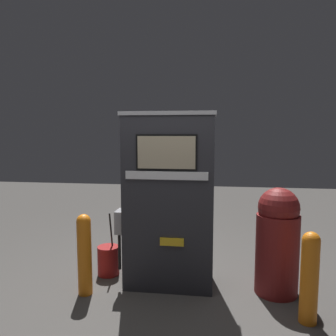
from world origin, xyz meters
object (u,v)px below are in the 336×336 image
(safety_bollard, at_px, (84,252))
(safety_bollard_far, at_px, (310,275))
(trash_bin, at_px, (277,240))
(gas_pump, at_px, (169,200))
(squeegee_bucket, at_px, (108,260))

(safety_bollard, bearing_deg, safety_bollard_far, -6.09)
(trash_bin, xyz_separation_m, safety_bollard_far, (0.18, -0.53, -0.13))
(gas_pump, distance_m, squeegee_bucket, 1.09)
(safety_bollard, distance_m, trash_bin, 2.01)
(safety_bollard, distance_m, squeegee_bucket, 0.57)
(safety_bollard_far, xyz_separation_m, squeegee_bucket, (-2.07, 0.72, -0.27))
(gas_pump, relative_size, safety_bollard, 2.22)
(safety_bollard_far, height_order, squeegee_bucket, safety_bollard_far)
(trash_bin, bearing_deg, gas_pump, 177.89)
(trash_bin, distance_m, squeegee_bucket, 1.94)
(gas_pump, bearing_deg, safety_bollard, -158.11)
(gas_pump, distance_m, trash_bin, 1.20)
(gas_pump, height_order, safety_bollard_far, gas_pump)
(safety_bollard_far, bearing_deg, gas_pump, 156.70)
(safety_bollard_far, relative_size, squeegee_bucket, 1.09)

